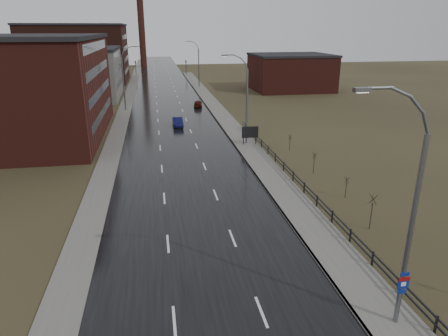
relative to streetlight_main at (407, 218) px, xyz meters
name	(u,v)px	position (x,y,z in m)	size (l,w,h in m)	color
road	(170,111)	(-8.47, 58.00, -6.03)	(14.00, 300.00, 0.06)	black
sidewalk_right	(246,146)	(0.13, 33.00, -5.97)	(3.20, 180.00, 0.18)	#595651
curb_right	(235,146)	(-1.39, 33.00, -5.97)	(0.16, 180.00, 0.18)	slate
sidewalk_left	(124,112)	(-16.67, 58.00, -6.00)	(2.40, 260.00, 0.12)	#595651
warehouse_near	(15,88)	(-29.46, 43.00, 0.70)	(22.44, 28.56, 13.50)	#471914
warehouse_mid	(80,73)	(-26.46, 76.00, -0.80)	(16.32, 20.40, 10.50)	slate
warehouse_far	(78,53)	(-31.47, 106.00, 1.70)	(26.52, 24.48, 15.50)	#331611
building_right	(291,72)	(21.83, 80.00, -1.80)	(18.36, 16.32, 8.50)	#471914
smokestack	(141,25)	(-14.47, 148.00, 9.44)	(2.70, 2.70, 30.70)	#331611
streetlight_main	(407,218)	(0.00, 0.00, 0.00)	(3.91, 0.29, 12.11)	slate
streetlight_right_mid	(245,100)	(0.03, 34.00, -0.22)	(3.36, 0.28, 11.35)	slate
streetlight_left	(125,78)	(-16.17, 60.00, -0.22)	(3.36, 0.28, 11.35)	slate
streetlight_right_far	(198,64)	(0.03, 88.00, -0.22)	(3.36, 0.28, 11.35)	slate
guardrail	(307,189)	(1.83, 16.32, -5.35)	(0.10, 53.05, 1.10)	black
shrub_c	(372,211)	(4.27, 9.69, -4.54)	(0.67, 0.71, 2.86)	#382D23
shrub_d	(346,187)	(5.17, 15.56, -5.02)	(0.47, 0.50, 1.97)	#382D23
shrub_e	(314,162)	(4.76, 22.04, -4.85)	(0.54, 0.57, 2.27)	#382D23
shrub_f	(290,142)	(5.03, 30.51, -5.02)	(0.47, 0.49, 1.95)	#382D23
billboard	(250,133)	(0.63, 33.29, -4.35)	(2.16, 0.17, 2.53)	black
traffic_light_left	(135,61)	(-16.47, 118.00, -1.46)	(0.58, 2.73, 5.30)	black
traffic_light_right	(186,60)	(-0.47, 118.00, -1.46)	(0.58, 2.73, 5.30)	black
car_near	(178,122)	(-7.83, 45.46, -5.37)	(1.45, 4.17, 1.37)	#0C0E3D
car_far	(198,104)	(-2.97, 60.97, -5.41)	(1.53, 3.80, 1.29)	#41110A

